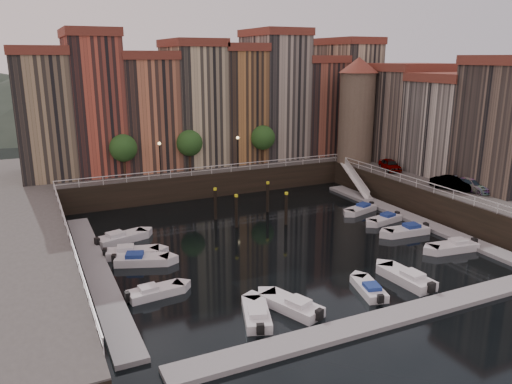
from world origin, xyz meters
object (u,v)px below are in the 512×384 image
car_a (390,166)px  gangway (356,179)px  car_c (472,186)px  boat_left_1 (154,292)px  mooring_pilings (252,206)px  boat_left_3 (132,253)px  boat_left_2 (141,260)px  car_b (451,184)px  corner_tower (357,109)px

car_a → gangway: bearing=165.4°
car_a → car_c: (1.37, -11.47, -0.06)m
boat_left_1 → car_a: size_ratio=1.03×
mooring_pilings → boat_left_3: size_ratio=1.36×
mooring_pilings → boat_left_2: mooring_pilings is taller
boat_left_3 → car_b: car_b is taller
corner_tower → gangway: corner_tower is taller
mooring_pilings → car_a: 20.18m
corner_tower → boat_left_2: bearing=-154.9°
car_b → car_c: 2.07m
mooring_pilings → boat_left_2: 14.79m
mooring_pilings → car_c: 23.39m
car_c → gangway: bearing=105.0°
gangway → mooring_pilings: bearing=-165.6°
gangway → boat_left_3: bearing=-163.7°
boat_left_2 → boat_left_3: 1.98m
boat_left_3 → car_a: size_ratio=1.16×
car_c → car_b: bearing=135.1°
gangway → boat_left_2: (-29.68, -10.74, -1.55)m
gangway → boat_left_2: size_ratio=1.75×
mooring_pilings → boat_left_1: size_ratio=1.53×
boat_left_2 → car_c: size_ratio=1.05×
boat_left_3 → car_c: 35.41m
gangway → boat_left_3: gangway is taller
gangway → boat_left_2: bearing=-160.1°
gangway → corner_tower: bearing=57.2°
corner_tower → gangway: 9.86m
mooring_pilings → car_b: car_b is taller
gangway → car_a: 4.49m
boat_left_3 → boat_left_2: bearing=-65.3°
car_a → car_b: size_ratio=0.98×
corner_tower → gangway: (-2.90, -4.50, -8.28)m
car_c → mooring_pilings: bearing=151.5°
mooring_pilings → boat_left_2: bearing=-153.8°
boat_left_1 → car_a: car_a is taller
car_a → car_b: car_a is taller
corner_tower → boat_left_3: corner_tower is taller
boat_left_1 → boat_left_3: size_ratio=0.89×
car_b → car_c: car_b is taller
gangway → boat_left_1: (-30.08, -16.99, -1.59)m
car_c → car_a: bearing=92.1°
boat_left_3 → corner_tower: bearing=36.0°
boat_left_2 → gangway: bearing=40.6°
boat_left_3 → mooring_pilings: bearing=32.5°
car_b → boat_left_1: bearing=169.0°
boat_left_3 → car_a: 34.37m
mooring_pilings → car_a: bearing=6.0°
boat_left_3 → car_c: size_ratio=1.07×
boat_left_3 → car_a: (33.55, 6.65, 3.35)m
mooring_pilings → car_b: (19.75, -8.04, 2.06)m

